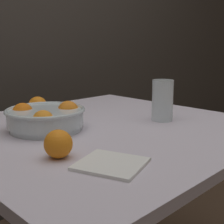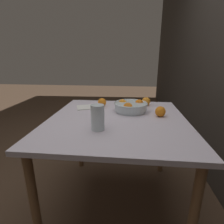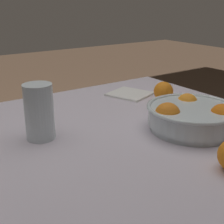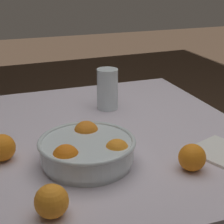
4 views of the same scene
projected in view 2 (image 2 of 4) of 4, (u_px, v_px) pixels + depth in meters
name	position (u px, v px, depth m)	size (l,w,h in m)	color
ground_plane	(116.00, 200.00, 1.48)	(12.00, 12.00, 0.00)	#4C3828
dining_table	(117.00, 129.00, 1.29)	(1.03, 0.98, 0.74)	silver
fruit_bowl	(131.00, 106.00, 1.40)	(0.27, 0.27, 0.09)	silver
juice_glass	(98.00, 118.00, 1.04)	(0.08, 0.08, 0.16)	#F4A314
orange_loose_near_bowl	(146.00, 101.00, 1.58)	(0.08, 0.08, 0.08)	orange
orange_loose_front	(160.00, 111.00, 1.29)	(0.08, 0.08, 0.08)	orange
orange_loose_aside	(102.00, 102.00, 1.55)	(0.07, 0.07, 0.07)	orange
napkin	(86.00, 107.00, 1.52)	(0.14, 0.15, 0.01)	white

